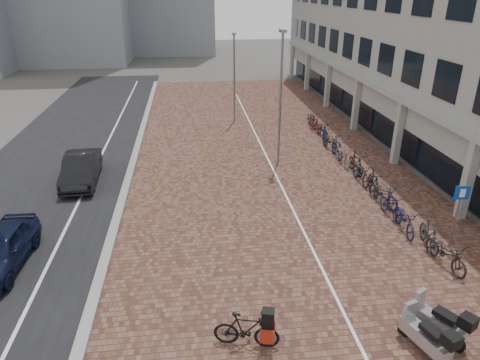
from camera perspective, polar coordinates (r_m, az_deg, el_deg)
name	(u,v)px	position (r m, az deg, el deg)	size (l,w,h in m)	color
ground	(264,300)	(13.45, 3.20, -15.71)	(140.00, 140.00, 0.00)	#474442
plaza_brick	(262,155)	(24.07, 3.01, 3.29)	(14.50, 42.00, 0.04)	brown
street_asphalt	(59,164)	(24.77, -22.96, 1.92)	(8.00, 50.00, 0.03)	black
curb	(134,160)	(23.93, -14.01, 2.59)	(0.35, 42.00, 0.14)	gray
lane_line	(98,162)	(24.27, -18.44, 2.23)	(0.12, 44.00, 0.00)	white
parking_line	(266,155)	(24.09, 3.48, 3.36)	(0.10, 30.00, 0.00)	white
car_dark	(81,169)	(21.88, -20.44, 1.43)	(1.46, 4.19, 1.38)	black
hero_bike	(246,329)	(11.74, 0.87, -19.30)	(1.81, 0.91, 1.23)	black
scooter_front	(425,334)	(12.47, 23.48, -18.36)	(0.54, 1.73, 1.19)	#A5A5AA
scooter_back	(438,319)	(13.03, 24.92, -16.51)	(0.55, 1.75, 1.20)	#AFAFB4
parking_sign	(459,207)	(16.80, 27.15, -3.18)	(0.51, 0.12, 2.45)	slate
lamp_near	(280,101)	(22.04, 5.39, 10.42)	(0.12, 0.12, 6.76)	gray
lamp_far	(234,80)	(29.61, -0.78, 13.25)	(0.12, 0.12, 5.89)	slate
bike_row	(354,163)	(22.35, 14.96, 2.17)	(1.26, 18.12, 1.05)	black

